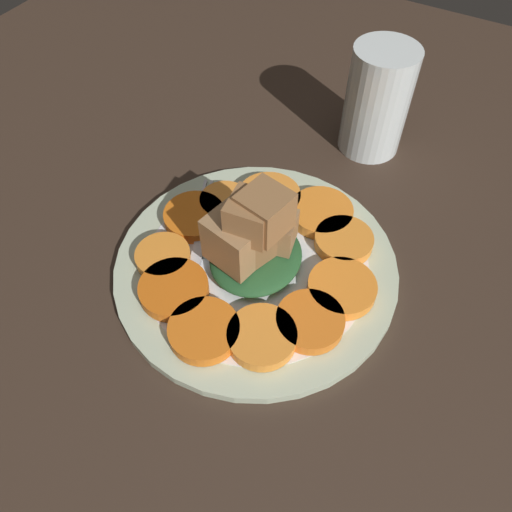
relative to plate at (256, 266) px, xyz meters
The scene contains 16 objects.
table_slab 1.52cm from the plate, ahead, with size 120.00×120.00×2.00cm, color #38281E.
plate is the anchor object (origin of this frame).
carrot_slice_0 8.30cm from the plate, 35.04° to the right, with size 6.36×6.36×1.22cm, color #D76115.
carrot_slice_1 8.99cm from the plate, ahead, with size 6.18×6.18×1.22cm, color orange.
carrot_slice_2 8.42cm from the plate, 33.28° to the left, with size 5.99×5.99×1.22cm, color orange.
carrot_slice_3 8.35cm from the plate, 64.26° to the left, with size 5.97×5.97×1.22cm, color orange.
carrot_slice_4 8.57cm from the plate, 96.57° to the left, with size 6.25×6.25×1.22cm, color orange.
carrot_slice_5 8.91cm from the plate, 134.15° to the left, with size 5.72×5.72×1.22cm, color orange.
carrot_slice_6 8.98cm from the plate, 161.46° to the left, with size 6.46×6.46×1.22cm, color orange.
carrot_slice_7 8.24cm from the plate, 159.88° to the right, with size 6.56×6.56×1.22cm, color orange.
carrot_slice_8 8.11cm from the plate, 126.39° to the right, with size 5.20×5.20×1.22cm, color orange.
carrot_slice_9 8.30cm from the plate, 100.81° to the right, with size 6.22×6.22×1.22cm, color orange.
carrot_slice_10 8.92cm from the plate, 61.55° to the right, with size 5.22×5.22×1.22cm, color orange.
center_pile 4.34cm from the plate, 17.13° to the right, with size 9.44×8.50×9.47cm.
fork 6.08cm from the plate, 85.18° to the right, with size 16.83×8.38×0.40cm.
water_glass 23.56cm from the plate, behind, with size 7.13×7.13×12.24cm.
Camera 1 is at (24.86, 14.27, 41.22)cm, focal length 35.00 mm.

